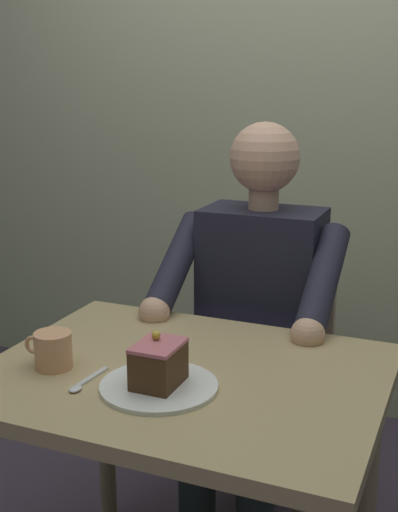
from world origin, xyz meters
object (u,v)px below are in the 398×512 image
at_px(dessert_spoon, 83,383).
at_px(cake_slice, 159,364).
at_px(chair, 269,350).
at_px(coffee_cup, 53,349).
at_px(dining_table, 184,408).
at_px(seated_person, 253,322).

bearing_deg(dessert_spoon, cake_slice, -163.08).
bearing_deg(chair, coffee_cup, 69.84).
xyz_separation_m(dining_table, seated_person, (0.00, -0.51, 0.04)).
distance_m(dining_table, cake_slice, 0.19).
bearing_deg(dessert_spoon, seated_person, -104.59).
bearing_deg(dining_table, dessert_spoon, 41.57).
bearing_deg(seated_person, chair, -90.00).
height_order(seated_person, coffee_cup, seated_person).
height_order(seated_person, dessert_spoon, seated_person).
bearing_deg(chair, seated_person, 90.00).
xyz_separation_m(seated_person, coffee_cup, (0.29, 0.62, 0.10)).
bearing_deg(chair, dining_table, 90.00).
distance_m(dining_table, seated_person, 0.52).
bearing_deg(dessert_spoon, chair, -101.71).
bearing_deg(dining_table, seated_person, -90.00).
distance_m(seated_person, cake_slice, 0.63).
bearing_deg(seated_person, dessert_spoon, 75.41).
bearing_deg(coffee_cup, chair, -110.16).
relative_size(cake_slice, coffee_cup, 0.97).
bearing_deg(chair, dessert_spoon, 78.29).
bearing_deg(coffee_cup, cake_slice, 179.16).
xyz_separation_m(dining_table, cake_slice, (0.01, 0.11, 0.15)).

